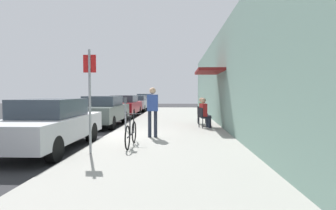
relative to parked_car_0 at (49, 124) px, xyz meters
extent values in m
plane|color=#2D2D30|center=(1.10, 2.11, -0.75)|extent=(60.00, 60.00, 0.00)
cube|color=#9E9B93|center=(3.35, 4.11, -0.69)|extent=(4.50, 32.00, 0.12)
cube|color=gray|center=(5.75, 4.11, 1.51)|extent=(0.30, 32.00, 4.53)
cube|color=maroon|center=(5.05, 4.76, 1.85)|extent=(1.10, 2.80, 0.12)
cube|color=#B7B7BC|center=(0.00, -0.03, -0.12)|extent=(1.80, 4.40, 0.63)
cube|color=#333D47|center=(0.00, 0.12, 0.46)|extent=(1.48, 2.11, 0.52)
cylinder|color=black|center=(0.79, 1.33, -0.43)|extent=(0.22, 0.64, 0.64)
cylinder|color=black|center=(-0.79, 1.33, -0.43)|extent=(0.22, 0.64, 0.64)
cylinder|color=black|center=(0.79, -1.40, -0.43)|extent=(0.22, 0.64, 0.64)
cube|color=#47514C|center=(0.00, 5.47, -0.09)|extent=(1.80, 4.40, 0.69)
cube|color=#333D47|center=(0.00, 5.62, 0.49)|extent=(1.48, 2.11, 0.47)
cylinder|color=black|center=(0.79, 6.83, -0.43)|extent=(0.22, 0.64, 0.64)
cylinder|color=black|center=(-0.79, 6.83, -0.43)|extent=(0.22, 0.64, 0.64)
cylinder|color=black|center=(0.79, 4.10, -0.43)|extent=(0.22, 0.64, 0.64)
cylinder|color=black|center=(-0.79, 4.10, -0.43)|extent=(0.22, 0.64, 0.64)
cube|color=maroon|center=(0.00, 10.69, -0.09)|extent=(1.80, 4.40, 0.67)
cube|color=#333D47|center=(0.00, 10.84, 0.47)|extent=(1.48, 2.11, 0.46)
cylinder|color=black|center=(0.79, 12.05, -0.43)|extent=(0.22, 0.64, 0.64)
cylinder|color=black|center=(-0.79, 12.05, -0.43)|extent=(0.22, 0.64, 0.64)
cylinder|color=black|center=(0.79, 9.32, -0.43)|extent=(0.22, 0.64, 0.64)
cylinder|color=black|center=(-0.79, 9.32, -0.43)|extent=(0.22, 0.64, 0.64)
cube|color=#B7B7BC|center=(0.00, 16.06, -0.11)|extent=(1.80, 4.40, 0.63)
cube|color=#333D47|center=(0.00, 16.21, 0.41)|extent=(1.48, 2.11, 0.41)
cylinder|color=black|center=(0.79, 17.42, -0.43)|extent=(0.22, 0.64, 0.64)
cylinder|color=black|center=(-0.79, 17.42, -0.43)|extent=(0.22, 0.64, 0.64)
cylinder|color=black|center=(0.79, 14.69, -0.43)|extent=(0.22, 0.64, 0.64)
cylinder|color=black|center=(-0.79, 14.69, -0.43)|extent=(0.22, 0.64, 0.64)
cube|color=silver|center=(0.00, 21.89, -0.10)|extent=(1.80, 4.40, 0.67)
cube|color=#333D47|center=(0.00, 22.04, 0.49)|extent=(1.48, 2.11, 0.50)
cylinder|color=black|center=(0.79, 23.25, -0.43)|extent=(0.22, 0.64, 0.64)
cylinder|color=black|center=(-0.79, 23.25, -0.43)|extent=(0.22, 0.64, 0.64)
cylinder|color=black|center=(0.79, 20.52, -0.43)|extent=(0.22, 0.64, 0.64)
cylinder|color=black|center=(-0.79, 20.52, -0.43)|extent=(0.22, 0.64, 0.64)
cylinder|color=slate|center=(1.55, 3.32, -0.08)|extent=(0.07, 0.07, 1.10)
cube|color=#383D42|center=(1.55, 3.32, 0.58)|extent=(0.12, 0.10, 0.22)
cylinder|color=gray|center=(1.50, -0.92, 0.67)|extent=(0.06, 0.06, 2.60)
cube|color=red|center=(1.50, -0.90, 1.62)|extent=(0.32, 0.02, 0.44)
torus|color=black|center=(2.36, 0.56, -0.30)|extent=(0.04, 0.66, 0.66)
torus|color=black|center=(2.36, -0.49, -0.30)|extent=(0.04, 0.66, 0.66)
cylinder|color=black|center=(2.36, 0.04, -0.30)|extent=(0.04, 1.05, 0.04)
cylinder|color=black|center=(2.36, -0.11, -0.05)|extent=(0.04, 0.04, 0.50)
cube|color=black|center=(2.36, -0.11, 0.22)|extent=(0.10, 0.20, 0.06)
cylinder|color=black|center=(2.36, 0.51, -0.02)|extent=(0.03, 0.03, 0.56)
cylinder|color=black|center=(2.36, 0.51, 0.26)|extent=(0.46, 0.03, 0.03)
cylinder|color=black|center=(4.96, 4.48, -0.41)|extent=(0.04, 0.04, 0.45)
cylinder|color=black|center=(5.09, 4.12, -0.41)|extent=(0.04, 0.04, 0.45)
cylinder|color=black|center=(4.60, 4.35, -0.41)|extent=(0.04, 0.04, 0.45)
cylinder|color=black|center=(4.73, 3.99, -0.41)|extent=(0.04, 0.04, 0.45)
cube|color=black|center=(4.85, 4.23, -0.17)|extent=(0.56, 0.56, 0.03)
cube|color=black|center=(4.65, 4.16, 0.04)|extent=(0.18, 0.42, 0.40)
cylinder|color=#232838|center=(4.98, 4.39, -0.40)|extent=(0.11, 0.11, 0.47)
cylinder|color=#232838|center=(4.86, 4.35, -0.16)|extent=(0.39, 0.25, 0.14)
cylinder|color=#232838|center=(5.05, 4.20, -0.40)|extent=(0.11, 0.11, 0.47)
cylinder|color=#232838|center=(4.93, 4.16, -0.16)|extent=(0.39, 0.25, 0.14)
cube|color=#B22626|center=(4.77, 4.21, 0.14)|extent=(0.33, 0.41, 0.56)
sphere|color=tan|center=(4.77, 4.21, 0.55)|extent=(0.22, 0.22, 0.22)
cylinder|color=black|center=(5.05, 5.31, -0.41)|extent=(0.04, 0.04, 0.45)
cylinder|color=black|center=(5.02, 4.93, -0.41)|extent=(0.04, 0.04, 0.45)
cylinder|color=black|center=(4.67, 5.34, -0.41)|extent=(0.04, 0.04, 0.45)
cylinder|color=black|center=(4.64, 4.96, -0.41)|extent=(0.04, 0.04, 0.45)
cube|color=black|center=(4.85, 5.13, -0.17)|extent=(0.47, 0.47, 0.03)
cube|color=black|center=(4.64, 5.15, 0.04)|extent=(0.06, 0.44, 0.40)
cylinder|color=#232838|center=(5.03, 5.22, -0.40)|extent=(0.11, 0.11, 0.47)
cylinder|color=#232838|center=(4.90, 5.23, -0.16)|extent=(0.37, 0.17, 0.14)
cylinder|color=#232838|center=(5.02, 5.02, -0.40)|extent=(0.11, 0.11, 0.47)
cylinder|color=#232838|center=(4.89, 5.03, -0.16)|extent=(0.37, 0.17, 0.14)
cube|color=#267233|center=(4.77, 5.14, 0.14)|extent=(0.25, 0.38, 0.56)
sphere|color=tan|center=(4.77, 5.14, 0.55)|extent=(0.22, 0.22, 0.22)
cylinder|color=black|center=(5.04, 5.95, -0.41)|extent=(0.04, 0.04, 0.45)
cylinder|color=black|center=(5.04, 5.57, -0.41)|extent=(0.04, 0.04, 0.45)
cylinder|color=black|center=(4.66, 5.95, -0.41)|extent=(0.04, 0.04, 0.45)
cylinder|color=black|center=(4.66, 5.57, -0.41)|extent=(0.04, 0.04, 0.45)
cube|color=black|center=(4.85, 5.76, -0.17)|extent=(0.44, 0.44, 0.03)
cube|color=black|center=(4.64, 5.76, 0.04)|extent=(0.03, 0.44, 0.40)
cylinder|color=#232838|center=(2.72, 1.61, -0.18)|extent=(0.12, 0.12, 0.90)
cylinder|color=#232838|center=(2.92, 1.61, -0.18)|extent=(0.12, 0.12, 0.90)
cube|color=#334C99|center=(2.82, 1.61, 0.55)|extent=(0.36, 0.22, 0.56)
sphere|color=tan|center=(2.82, 1.61, 0.96)|extent=(0.22, 0.22, 0.22)
camera|label=1|loc=(3.74, -7.65, 0.91)|focal=29.24mm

